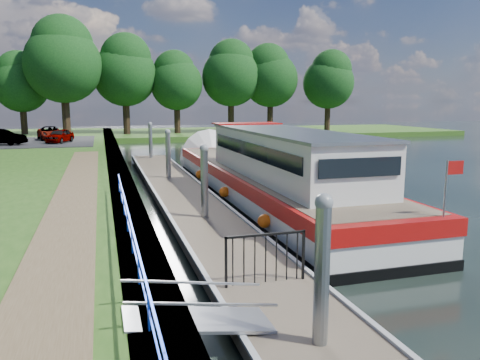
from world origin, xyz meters
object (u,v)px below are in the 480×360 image
object	(u,v)px
barge	(261,174)
car_d	(51,133)
car_b	(1,137)
pontoon	(183,198)
car_a	(60,136)

from	to	relation	value
barge	car_d	bearing A→B (deg)	112.75
barge	car_b	world-z (taller)	barge
car_d	pontoon	bearing A→B (deg)	-86.42
car_b	car_d	world-z (taller)	car_b
pontoon	barge	size ratio (longest dim) A/B	1.42
car_a	car_d	distance (m)	3.88
car_a	car_d	bearing A→B (deg)	125.77
pontoon	car_d	size ratio (longest dim) A/B	6.80
barge	car_a	xyz separation A→B (m)	(-10.41, 23.64, 0.34)
car_a	car_b	distance (m)	4.59
car_a	car_b	bearing A→B (deg)	-145.77
pontoon	car_b	distance (m)	25.07
barge	car_a	distance (m)	25.84
pontoon	car_d	xyz separation A→B (m)	(-7.88, 27.25, 1.26)
pontoon	car_a	distance (m)	24.52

